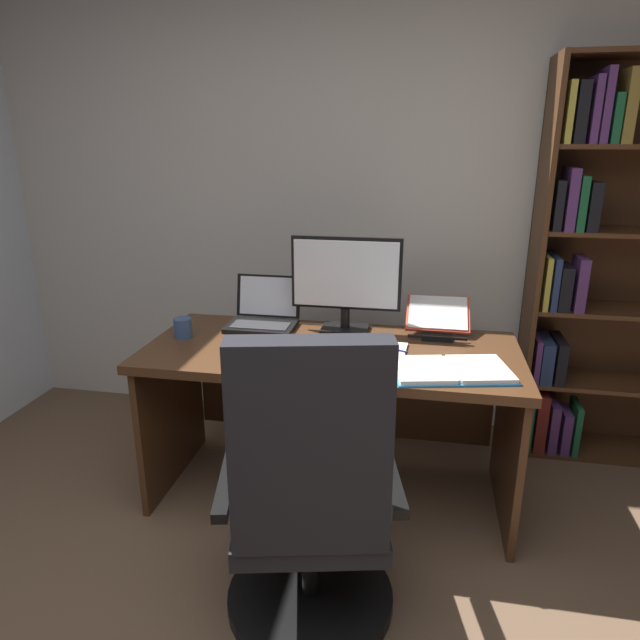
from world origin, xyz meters
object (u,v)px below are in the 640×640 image
monitor (346,284)px  open_binder (451,370)px  reading_stand_with_book (438,317)px  pen (393,349)px  bookshelf (611,272)px  office_chair (310,510)px  keyboard (332,357)px  laptop (264,316)px  coffee_mug (183,328)px  desk (334,383)px  computer_mouse (263,350)px  notepad (388,351)px

monitor → open_binder: (0.48, -0.43, -0.22)m
reading_stand_with_book → pen: reading_stand_with_book is taller
bookshelf → monitor: bookshelf is taller
office_chair → open_binder: 0.79m
keyboard → bookshelf: bearing=32.0°
monitor → keyboard: size_ratio=1.23×
office_chair → bookshelf: bearing=36.4°
monitor → laptop: bearing=179.9°
keyboard → coffee_mug: coffee_mug is taller
desk → laptop: (-0.38, 0.16, 0.25)m
computer_mouse → coffee_mug: bearing=161.1°
monitor → keyboard: bearing=-90.0°
office_chair → keyboard: office_chair is taller
bookshelf → laptop: (-1.67, -0.41, -0.20)m
keyboard → computer_mouse: 0.30m
office_chair → notepad: size_ratio=5.20×
open_binder → computer_mouse: bearing=164.0°
pen → office_chair: bearing=-105.4°
reading_stand_with_book → pen: 0.36m
keyboard → reading_stand_with_book: 0.62m
bookshelf → coffee_mug: 2.10m
computer_mouse → reading_stand_with_book: (0.73, 0.44, 0.05)m
bookshelf → laptop: 1.73m
office_chair → desk: bearing=81.4°
office_chair → notepad: office_chair is taller
monitor → notepad: 0.40m
keyboard → open_binder: bearing=-5.9°
monitor → keyboard: monitor is taller
laptop → coffee_mug: size_ratio=3.53×
keyboard → coffee_mug: size_ratio=4.56×
reading_stand_with_book → computer_mouse: bearing=-149.2°
open_binder → pen: 0.30m
monitor → reading_stand_with_book: (0.43, 0.06, -0.16)m
laptop → reading_stand_with_book: laptop is taller
desk → open_binder: 0.61m
computer_mouse → open_binder: computer_mouse is taller
open_binder → pen: size_ratio=3.62×
bookshelf → computer_mouse: bookshelf is taller
reading_stand_with_book → notepad: reading_stand_with_book is taller
notepad → pen: 0.02m
open_binder → notepad: (-0.26, 0.18, -0.01)m
reading_stand_with_book → coffee_mug: reading_stand_with_book is taller
bookshelf → keyboard: bearing=-148.0°
bookshelf → keyboard: (-1.27, -0.79, -0.24)m
laptop → coffee_mug: bearing=-143.8°
bookshelf → coffee_mug: bearing=-162.0°
computer_mouse → reading_stand_with_book: reading_stand_with_book is taller
desk → keyboard: size_ratio=3.90×
bookshelf → keyboard: size_ratio=4.73×
computer_mouse → bookshelf: bearing=26.8°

